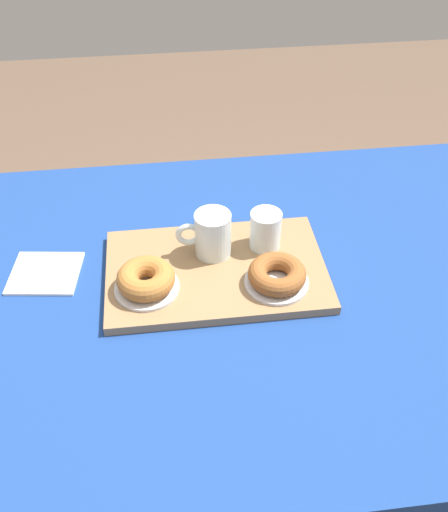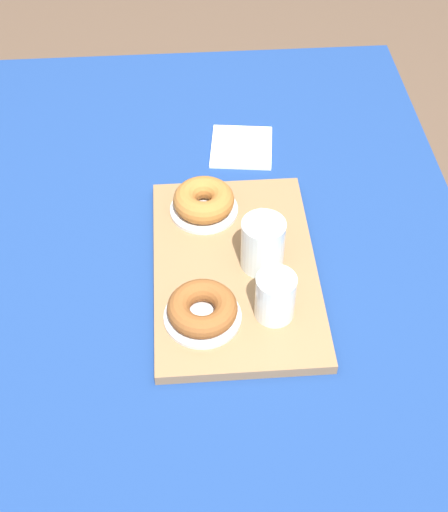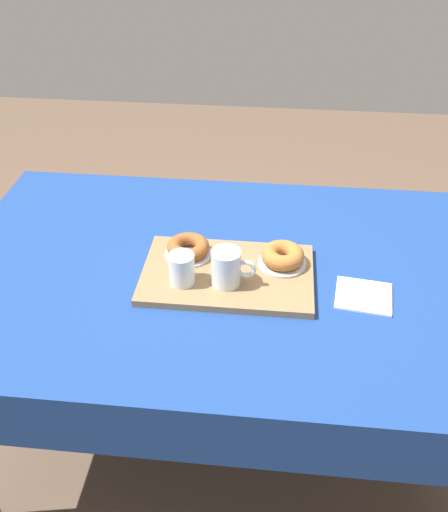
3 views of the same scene
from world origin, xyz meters
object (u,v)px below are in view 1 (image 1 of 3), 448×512
Objects in this scene: tea_mug_left at (212,235)px; donut_plate_right at (147,288)px; water_glass_near at (265,231)px; sugar_donut_right at (146,278)px; dining_table at (226,315)px; serving_tray at (216,271)px; paper_napkin at (45,273)px; sugar_donut_left at (277,274)px; donut_plate_left at (276,282)px.

tea_mug_left is 0.90× the size of donut_plate_right.
sugar_donut_right is (-0.25, -0.10, -0.01)m from water_glass_near.
sugar_donut_right is at bearing -176.93° from dining_table.
tea_mug_left is (-0.00, 0.05, 0.06)m from serving_tray.
water_glass_near is 0.46m from paper_napkin.
paper_napkin is (-0.35, 0.04, -0.01)m from serving_tray.
sugar_donut_left is 1.01× the size of sugar_donut_right.
paper_napkin is at bearing 156.74° from sugar_donut_right.
dining_table is 13.12× the size of sugar_donut_right.
sugar_donut_left is (0.10, -0.02, 0.13)m from dining_table.
dining_table is at bearing -135.43° from water_glass_near.
tea_mug_left is 0.17m from donut_plate_right.
tea_mug_left is at bearing 136.53° from donut_plate_left.
tea_mug_left is at bearing 101.69° from dining_table.
donut_plate_left is at bearing 153.43° from sugar_donut_left.
donut_plate_right reaches higher than serving_tray.
paper_napkin is (-0.46, 0.11, -0.04)m from sugar_donut_left.
sugar_donut_left is 0.90× the size of donut_plate_right.
donut_plate_left is at bearing -28.90° from serving_tray.
paper_napkin is (-0.21, 0.09, -0.05)m from sugar_donut_right.
tea_mug_left is at bearing 34.10° from donut_plate_right.
dining_table is 13.02× the size of sugar_donut_left.
donut_plate_left is at bearing -12.82° from paper_napkin.
donut_plate_right reaches higher than dining_table.
dining_table is 17.82× the size of water_glass_near.
sugar_donut_left is at bearing -28.90° from serving_tray.
serving_tray is 0.13m from donut_plate_left.
donut_plate_right is (-0.14, -0.05, 0.01)m from serving_tray.
sugar_donut_right is 0.23m from paper_napkin.
sugar_donut_left is at bearing -13.84° from dining_table.
dining_table is at bearing 3.07° from sugar_donut_right.
sugar_donut_left is at bearing -26.57° from donut_plate_left.
donut_plate_left is 1.12× the size of sugar_donut_right.
paper_napkin is at bearing -178.44° from water_glass_near.
sugar_donut_right reaches higher than serving_tray.
tea_mug_left is 0.82× the size of paper_napkin.
donut_plate_left is 0.02m from sugar_donut_left.
serving_tray is 0.13m from sugar_donut_left.
tea_mug_left is (-0.02, 0.09, 0.15)m from dining_table.
water_glass_near is (0.10, 0.09, 0.14)m from dining_table.
water_glass_near is (0.11, 0.06, 0.05)m from serving_tray.
donut_plate_right is (-0.25, 0.02, -0.02)m from sugar_donut_left.
water_glass_near reaches higher than paper_napkin.
dining_table is 0.19m from donut_plate_right.
paper_napkin is at bearing 167.45° from dining_table.
paper_napkin is at bearing 156.74° from donut_plate_right.
sugar_donut_right reaches higher than dining_table.
water_glass_near reaches higher than donut_plate_left.
donut_plate_left is (0.10, -0.02, 0.11)m from dining_table.
water_glass_near reaches higher than sugar_donut_left.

